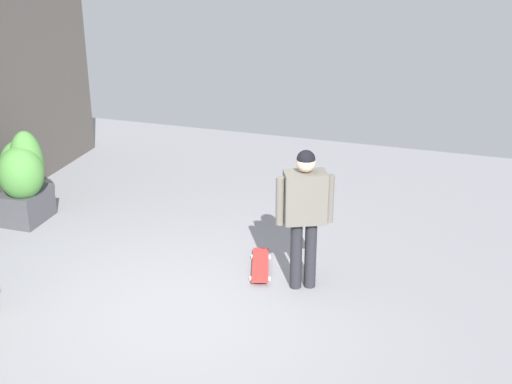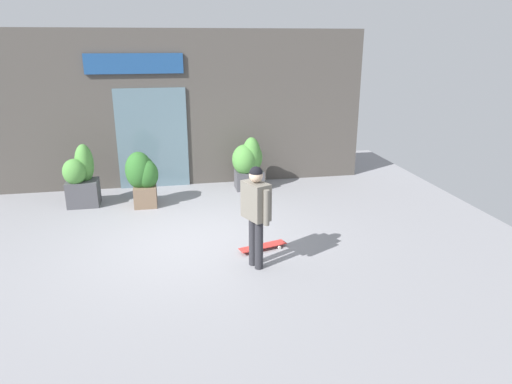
{
  "view_description": "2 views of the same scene",
  "coord_description": "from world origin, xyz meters",
  "views": [
    {
      "loc": [
        -5.96,
        -2.8,
        4.11
      ],
      "look_at": [
        1.04,
        -0.6,
        1.03
      ],
      "focal_mm": 50.74,
      "sensor_mm": 36.0,
      "label": 1
    },
    {
      "loc": [
        -0.31,
        -7.58,
        3.37
      ],
      "look_at": [
        1.04,
        -0.6,
        1.03
      ],
      "focal_mm": 32.45,
      "sensor_mm": 36.0,
      "label": 2
    }
  ],
  "objects": [
    {
      "name": "building_facade",
      "position": [
        -0.02,
        3.5,
        1.8
      ],
      "size": [
        8.88,
        0.31,
        3.62
      ],
      "color": "#4C4742",
      "rests_on": "ground_plane"
    },
    {
      "name": "planter_box_mid",
      "position": [
        1.51,
        2.74,
        0.65
      ],
      "size": [
        0.74,
        0.69,
        1.25
      ],
      "color": "#47474C",
      "rests_on": "ground_plane"
    },
    {
      "name": "planter_box_left",
      "position": [
        -0.87,
        2.04,
        0.64
      ],
      "size": [
        0.68,
        0.62,
        1.17
      ],
      "color": "brown",
      "rests_on": "ground_plane"
    },
    {
      "name": "skateboarder",
      "position": [
        0.93,
        -1.19,
        0.98
      ],
      "size": [
        0.42,
        0.58,
        1.61
      ],
      "rotation": [
        0.0,
        0.0,
        0.42
      ],
      "color": "#28282D",
      "rests_on": "ground_plane"
    },
    {
      "name": "ground_plane",
      "position": [
        0.0,
        0.0,
        0.0
      ],
      "size": [
        12.0,
        12.0,
        0.0
      ],
      "primitive_type": "plane",
      "color": "gray"
    },
    {
      "name": "planter_box_right",
      "position": [
        -2.15,
        2.26,
        0.61
      ],
      "size": [
        0.66,
        0.64,
        1.31
      ],
      "color": "#47474C",
      "rests_on": "ground_plane"
    },
    {
      "name": "skateboard",
      "position": [
        1.15,
        -0.62,
        0.06
      ],
      "size": [
        0.85,
        0.41,
        0.08
      ],
      "rotation": [
        0.0,
        0.0,
        0.28
      ],
      "color": "red",
      "rests_on": "ground_plane"
    }
  ]
}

